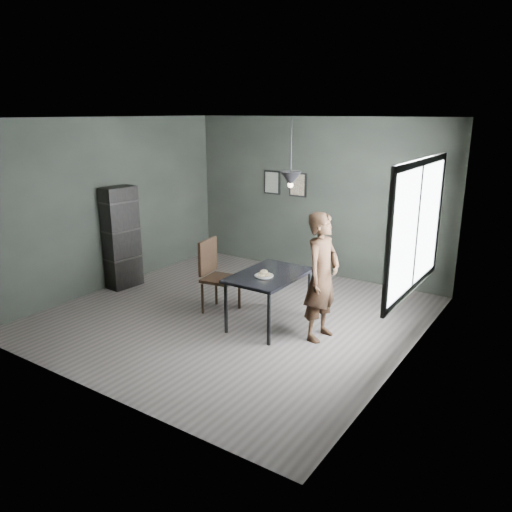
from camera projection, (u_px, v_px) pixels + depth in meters
The scene contains 13 objects.
ground at pixel (234, 315), 7.33m from camera, with size 5.00×5.00×0.00m, color #393431.
back_wall at pixel (316, 197), 8.93m from camera, with size 5.00×0.10×2.80m, color black.
ceiling at pixel (232, 118), 6.54m from camera, with size 5.00×5.00×0.02m.
window_assembly at pixel (417, 227), 5.72m from camera, with size 0.04×1.96×1.56m.
cafe_table at pixel (269, 279), 6.82m from camera, with size 0.80×1.20×0.75m.
white_plate at pixel (264, 276), 6.68m from camera, with size 0.23×0.23×0.01m, color white.
donut_pile at pixel (264, 274), 6.67m from camera, with size 0.18×0.18×0.08m.
woman at pixel (322, 277), 6.38m from camera, with size 0.61×0.40×1.68m, color black.
wood_chair at pixel (215, 271), 7.36m from camera, with size 0.53×0.53×1.08m.
shelf_unit at pixel (121, 238), 8.32m from camera, with size 0.32×0.57×1.70m, color black.
pendant_lamp at pixel (291, 179), 6.38m from camera, with size 0.28×0.28×0.86m.
framed_print_left at pixel (272, 182), 9.33m from camera, with size 0.34×0.04×0.44m.
framed_print_right at pixel (298, 185), 9.04m from camera, with size 0.34×0.04×0.44m.
Camera 1 is at (4.04, -5.47, 2.88)m, focal length 35.00 mm.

